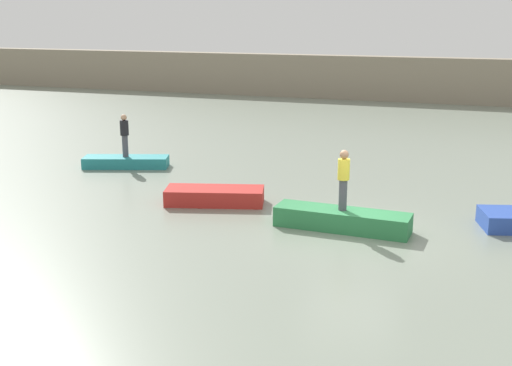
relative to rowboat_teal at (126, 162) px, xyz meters
The scene contains 7 objects.
ground_plane 10.84m from the rowboat_teal, 26.50° to the right, with size 120.00×120.00×0.00m, color gray.
embankment_wall 24.92m from the rowboat_teal, 67.07° to the left, with size 80.00×1.20×2.90m, color gray.
rowboat_teal is the anchor object (origin of this frame).
rowboat_red 6.15m from the rowboat_teal, 33.82° to the right, with size 2.99×1.10×0.49m, color red.
rowboat_green 10.38m from the rowboat_teal, 26.02° to the right, with size 3.67×0.92×0.55m, color #2D7F47.
person_dark_shirt 1.10m from the rowboat_teal, ahead, with size 0.32×0.32×1.61m.
person_yellow_shirt 10.46m from the rowboat_teal, 26.02° to the right, with size 0.32×0.32×1.65m.
Camera 1 is at (3.11, -16.56, 5.73)m, focal length 46.27 mm.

